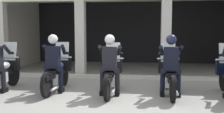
{
  "coord_description": "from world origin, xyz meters",
  "views": [
    {
      "loc": [
        0.84,
        -6.57,
        1.66
      ],
      "look_at": [
        0.0,
        0.28,
        0.97
      ],
      "focal_mm": 40.24,
      "sensor_mm": 36.0,
      "label": 1
    }
  ],
  "objects_px": {
    "police_officer_center": "(110,60)",
    "motorcycle_right": "(169,75)",
    "motorcycle_far_left": "(3,73)",
    "police_officer_right": "(171,60)",
    "motorcycle_center": "(111,74)",
    "motorcycle_left": "(57,73)",
    "police_officer_left": "(54,58)"
  },
  "relations": [
    {
      "from": "motorcycle_far_left",
      "to": "motorcycle_left",
      "type": "xyz_separation_m",
      "value": [
        1.55,
        0.18,
        0.0
      ]
    },
    {
      "from": "police_officer_left",
      "to": "police_officer_center",
      "type": "bearing_deg",
      "value": -15.78
    },
    {
      "from": "motorcycle_right",
      "to": "motorcycle_far_left",
      "type": "bearing_deg",
      "value": 179.09
    },
    {
      "from": "motorcycle_left",
      "to": "motorcycle_center",
      "type": "relative_size",
      "value": 1.0
    },
    {
      "from": "motorcycle_right",
      "to": "motorcycle_center",
      "type": "bearing_deg",
      "value": -179.64
    },
    {
      "from": "motorcycle_center",
      "to": "police_officer_right",
      "type": "distance_m",
      "value": 1.62
    },
    {
      "from": "motorcycle_center",
      "to": "motorcycle_right",
      "type": "bearing_deg",
      "value": -4.87
    },
    {
      "from": "police_officer_right",
      "to": "motorcycle_left",
      "type": "bearing_deg",
      "value": 171.41
    },
    {
      "from": "motorcycle_far_left",
      "to": "motorcycle_center",
      "type": "height_order",
      "value": "same"
    },
    {
      "from": "police_officer_center",
      "to": "police_officer_right",
      "type": "relative_size",
      "value": 1.0
    },
    {
      "from": "motorcycle_left",
      "to": "motorcycle_center",
      "type": "distance_m",
      "value": 1.56
    },
    {
      "from": "motorcycle_left",
      "to": "motorcycle_right",
      "type": "height_order",
      "value": "same"
    },
    {
      "from": "police_officer_center",
      "to": "motorcycle_left",
      "type": "bearing_deg",
      "value": 157.5
    },
    {
      "from": "motorcycle_right",
      "to": "police_officer_right",
      "type": "xyz_separation_m",
      "value": [
        -0.0,
        -0.28,
        0.44
      ]
    },
    {
      "from": "police_officer_center",
      "to": "motorcycle_right",
      "type": "distance_m",
      "value": 1.65
    },
    {
      "from": "motorcycle_center",
      "to": "motorcycle_left",
      "type": "bearing_deg",
      "value": 167.66
    },
    {
      "from": "motorcycle_far_left",
      "to": "police_officer_center",
      "type": "bearing_deg",
      "value": -11.17
    },
    {
      "from": "motorcycle_left",
      "to": "police_officer_right",
      "type": "xyz_separation_m",
      "value": [
        3.1,
        -0.33,
        0.44
      ]
    },
    {
      "from": "motorcycle_center",
      "to": "police_officer_right",
      "type": "height_order",
      "value": "police_officer_right"
    },
    {
      "from": "motorcycle_center",
      "to": "motorcycle_right",
      "type": "height_order",
      "value": "same"
    },
    {
      "from": "motorcycle_right",
      "to": "police_officer_right",
      "type": "bearing_deg",
      "value": -92.87
    },
    {
      "from": "motorcycle_right",
      "to": "police_officer_right",
      "type": "relative_size",
      "value": 1.29
    },
    {
      "from": "police_officer_left",
      "to": "police_officer_center",
      "type": "relative_size",
      "value": 1.0
    },
    {
      "from": "motorcycle_far_left",
      "to": "motorcycle_left",
      "type": "relative_size",
      "value": 1.0
    },
    {
      "from": "motorcycle_far_left",
      "to": "police_officer_right",
      "type": "distance_m",
      "value": 4.68
    },
    {
      "from": "police_officer_center",
      "to": "police_officer_right",
      "type": "bearing_deg",
      "value": -4.87
    },
    {
      "from": "motorcycle_far_left",
      "to": "police_officer_center",
      "type": "relative_size",
      "value": 1.29
    },
    {
      "from": "motorcycle_left",
      "to": "police_officer_left",
      "type": "height_order",
      "value": "police_officer_left"
    },
    {
      "from": "motorcycle_left",
      "to": "police_officer_center",
      "type": "bearing_deg",
      "value": -25.94
    },
    {
      "from": "motorcycle_far_left",
      "to": "motorcycle_left",
      "type": "bearing_deg",
      "value": -0.4
    },
    {
      "from": "motorcycle_center",
      "to": "motorcycle_far_left",
      "type": "bearing_deg",
      "value": 173.22
    },
    {
      "from": "motorcycle_far_left",
      "to": "motorcycle_right",
      "type": "bearing_deg",
      "value": -5.31
    }
  ]
}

